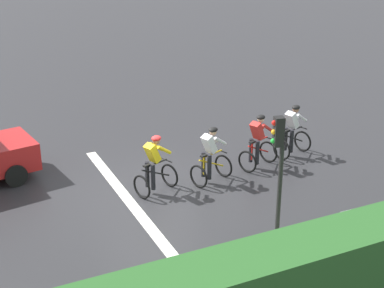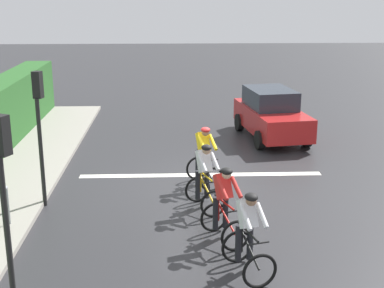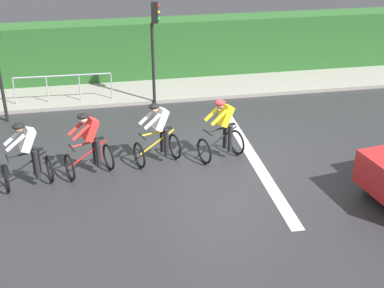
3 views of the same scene
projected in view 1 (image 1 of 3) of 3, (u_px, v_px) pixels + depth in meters
The scene contains 9 objects.
ground_plane at pixel (152, 194), 16.09m from camera, with size 80.00×80.00×0.00m, color #28282B.
sidewalk_kerb at pixel (336, 280), 12.34m from camera, with size 2.80×23.82×0.12m, color gray.
hedge_wall at pixel (382, 268), 10.94m from camera, with size 1.10×23.82×2.16m, color #265623.
road_marking_stop_line at pixel (127, 199), 15.80m from camera, with size 7.00×0.30×0.01m, color silver.
cyclist_lead at pixel (292, 132), 18.22m from camera, with size 0.95×1.23×1.66m.
cyclist_second at pixel (258, 143), 17.39m from camera, with size 1.02×1.25×1.66m.
cyclist_mid at pixel (210, 157), 16.45m from camera, with size 0.99×1.24×1.66m.
cyclist_fourth at pixel (154, 166), 15.85m from camera, with size 1.00×1.25×1.66m.
traffic_light_near_crossing at pixel (278, 166), 12.44m from camera, with size 0.24×0.31×3.34m.
Camera 1 is at (13.42, -5.18, 7.42)m, focal length 54.78 mm.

